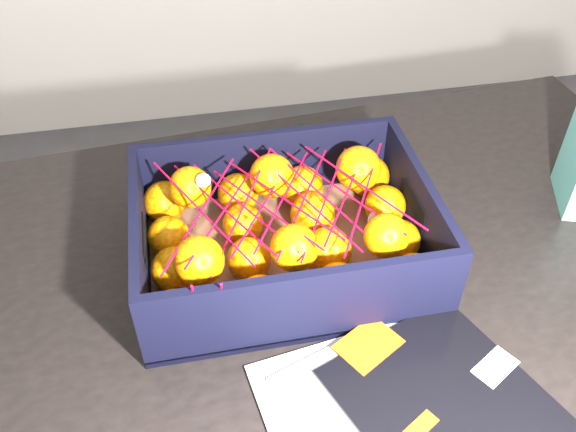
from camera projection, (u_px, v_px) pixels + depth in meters
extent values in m
cube|color=black|center=(346.00, 280.00, 0.88)|extent=(1.26, 0.90, 0.04)
cylinder|color=black|center=(42.00, 315.00, 1.31)|extent=(0.06, 0.06, 0.71)
cylinder|color=black|center=(520.00, 245.00, 1.47)|extent=(0.06, 0.06, 0.71)
cube|color=silver|center=(412.00, 432.00, 0.68)|extent=(0.29, 0.33, 0.01)
cube|color=black|center=(462.00, 420.00, 0.68)|extent=(0.30, 0.34, 0.01)
cube|color=#FF480D|center=(368.00, 344.00, 0.75)|extent=(0.09, 0.09, 0.00)
cube|color=white|center=(495.00, 367.00, 0.73)|extent=(0.06, 0.06, 0.00)
cube|color=brown|center=(284.00, 256.00, 0.88)|extent=(0.40, 0.30, 0.01)
cube|color=black|center=(266.00, 165.00, 0.95)|extent=(0.40, 0.01, 0.12)
cube|color=black|center=(306.00, 308.00, 0.74)|extent=(0.40, 0.01, 0.12)
cube|color=black|center=(141.00, 247.00, 0.81)|extent=(0.01, 0.28, 0.12)
cube|color=black|center=(418.00, 210.00, 0.87)|extent=(0.01, 0.28, 0.12)
sphere|color=orange|center=(175.00, 315.00, 0.75)|extent=(0.06, 0.06, 0.06)
sphere|color=orange|center=(174.00, 270.00, 0.81)|extent=(0.06, 0.06, 0.06)
sphere|color=orange|center=(169.00, 237.00, 0.86)|extent=(0.06, 0.06, 0.06)
sphere|color=orange|center=(165.00, 202.00, 0.91)|extent=(0.06, 0.06, 0.06)
sphere|color=orange|center=(261.00, 299.00, 0.77)|extent=(0.06, 0.06, 0.06)
sphere|color=orange|center=(249.00, 259.00, 0.82)|extent=(0.06, 0.06, 0.06)
sphere|color=orange|center=(243.00, 224.00, 0.87)|extent=(0.06, 0.06, 0.06)
sphere|color=orange|center=(238.00, 194.00, 0.92)|extent=(0.06, 0.06, 0.06)
sphere|color=orange|center=(339.00, 287.00, 0.79)|extent=(0.07, 0.07, 0.07)
sphere|color=orange|center=(328.00, 251.00, 0.83)|extent=(0.06, 0.06, 0.06)
sphere|color=orange|center=(312.00, 214.00, 0.89)|extent=(0.07, 0.07, 0.07)
sphere|color=orange|center=(302.00, 187.00, 0.94)|extent=(0.07, 0.07, 0.07)
sphere|color=orange|center=(414.00, 277.00, 0.80)|extent=(0.06, 0.06, 0.06)
sphere|color=orange|center=(399.00, 240.00, 0.85)|extent=(0.06, 0.06, 0.06)
sphere|color=orange|center=(385.00, 206.00, 0.90)|extent=(0.06, 0.06, 0.06)
sphere|color=orange|center=(369.00, 176.00, 0.96)|extent=(0.07, 0.07, 0.07)
sphere|color=orange|center=(199.00, 261.00, 0.75)|extent=(0.06, 0.06, 0.06)
sphere|color=orange|center=(190.00, 187.00, 0.86)|extent=(0.06, 0.06, 0.06)
sphere|color=orange|center=(294.00, 248.00, 0.77)|extent=(0.06, 0.06, 0.06)
sphere|color=orange|center=(272.00, 176.00, 0.88)|extent=(0.06, 0.06, 0.06)
sphere|color=orange|center=(386.00, 236.00, 0.79)|extent=(0.06, 0.06, 0.06)
sphere|color=orange|center=(358.00, 168.00, 0.89)|extent=(0.07, 0.07, 0.07)
cylinder|color=red|center=(201.00, 211.00, 0.80)|extent=(0.11, 0.21, 0.02)
cylinder|color=red|center=(221.00, 207.00, 0.80)|extent=(0.11, 0.21, 0.01)
cylinder|color=red|center=(242.00, 205.00, 0.81)|extent=(0.11, 0.21, 0.01)
cylinder|color=red|center=(264.00, 207.00, 0.80)|extent=(0.11, 0.21, 0.03)
cylinder|color=red|center=(284.00, 199.00, 0.81)|extent=(0.11, 0.21, 0.03)
cylinder|color=red|center=(303.00, 197.00, 0.82)|extent=(0.11, 0.21, 0.03)
cylinder|color=red|center=(323.00, 196.00, 0.82)|extent=(0.11, 0.21, 0.03)
cylinder|color=red|center=(342.00, 191.00, 0.83)|extent=(0.11, 0.21, 0.01)
cylinder|color=red|center=(362.00, 185.00, 0.83)|extent=(0.11, 0.21, 0.01)
cylinder|color=red|center=(201.00, 212.00, 0.79)|extent=(0.11, 0.21, 0.00)
cylinder|color=red|center=(222.00, 213.00, 0.79)|extent=(0.11, 0.21, 0.03)
cylinder|color=red|center=(243.00, 208.00, 0.80)|extent=(0.11, 0.21, 0.03)
cylinder|color=red|center=(263.00, 205.00, 0.81)|extent=(0.11, 0.21, 0.03)
cylinder|color=red|center=(283.00, 198.00, 0.81)|extent=(0.11, 0.21, 0.02)
cylinder|color=red|center=(304.00, 200.00, 0.82)|extent=(0.11, 0.21, 0.01)
cylinder|color=red|center=(325.00, 200.00, 0.81)|extent=(0.11, 0.21, 0.01)
cylinder|color=red|center=(346.00, 196.00, 0.81)|extent=(0.11, 0.21, 0.03)
cylinder|color=red|center=(364.00, 195.00, 0.82)|extent=(0.11, 0.21, 0.01)
cylinder|color=red|center=(194.00, 301.00, 0.71)|extent=(0.00, 0.03, 0.09)
cylinder|color=red|center=(220.00, 297.00, 0.71)|extent=(0.01, 0.04, 0.08)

